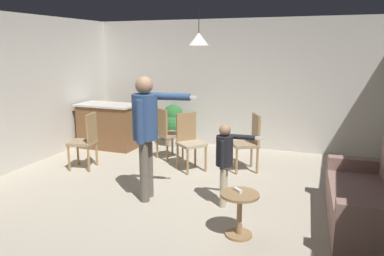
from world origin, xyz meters
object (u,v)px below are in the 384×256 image
(dining_chair_near_wall, at_px, (166,131))
(potted_plant_corner, at_px, (173,123))
(dining_chair_by_counter, at_px, (189,139))
(spare_remote_on_table, at_px, (238,190))
(person_child, at_px, (225,156))
(dining_chair_centre_back, at_px, (86,139))
(dining_chair_spare, at_px, (249,140))
(couch_floral, at_px, (373,202))
(kitchen_counter, at_px, (108,126))
(side_table_by_couch, at_px, (239,209))
(person_adult, at_px, (146,125))

(dining_chair_near_wall, relative_size, potted_plant_corner, 1.10)
(dining_chair_near_wall, distance_m, potted_plant_corner, 1.03)
(dining_chair_by_counter, xyz_separation_m, spare_remote_on_table, (1.35, -1.99, -0.01))
(person_child, height_order, dining_chair_by_counter, person_child)
(dining_chair_centre_back, bearing_deg, dining_chair_spare, -84.35)
(person_child, distance_m, spare_remote_on_table, 0.81)
(couch_floral, xyz_separation_m, dining_chair_by_counter, (-2.82, 1.30, 0.21))
(couch_floral, height_order, dining_chair_centre_back, same)
(spare_remote_on_table, bearing_deg, dining_chair_spare, 98.89)
(kitchen_counter, relative_size, potted_plant_corner, 1.39)
(person_child, xyz_separation_m, potted_plant_corner, (-1.92, 2.68, -0.21))
(side_table_by_couch, relative_size, potted_plant_corner, 0.57)
(side_table_by_couch, distance_m, dining_chair_near_wall, 3.19)
(person_child, relative_size, dining_chair_near_wall, 1.14)
(person_child, relative_size, dining_chair_by_counter, 1.14)
(couch_floral, bearing_deg, dining_chair_centre_back, 77.83)
(person_adult, relative_size, potted_plant_corner, 1.93)
(dining_chair_by_counter, bearing_deg, dining_chair_centre_back, -30.99)
(dining_chair_near_wall, bearing_deg, person_adult, -41.32)
(dining_chair_near_wall, bearing_deg, person_child, -13.90)
(dining_chair_near_wall, relative_size, dining_chair_centre_back, 1.00)
(dining_chair_by_counter, bearing_deg, spare_remote_on_table, 73.70)
(dining_chair_centre_back, bearing_deg, couch_floral, -111.50)
(kitchen_counter, height_order, potted_plant_corner, kitchen_counter)
(person_adult, xyz_separation_m, dining_chair_by_counter, (0.08, 1.44, -0.54))
(couch_floral, bearing_deg, dining_chair_near_wall, 60.00)
(dining_chair_spare, bearing_deg, person_adult, 120.88)
(dining_chair_centre_back, bearing_deg, person_adult, -129.75)
(person_child, height_order, dining_chair_centre_back, person_child)
(couch_floral, distance_m, dining_chair_spare, 2.44)
(couch_floral, distance_m, dining_chair_by_counter, 3.11)
(kitchen_counter, bearing_deg, dining_chair_spare, -8.03)
(dining_chair_centre_back, relative_size, potted_plant_corner, 1.10)
(kitchen_counter, bearing_deg, dining_chair_by_counter, -19.08)
(dining_chair_near_wall, bearing_deg, dining_chair_centre_back, -104.28)
(person_child, bearing_deg, kitchen_counter, -126.41)
(person_adult, xyz_separation_m, dining_chair_spare, (1.07, 1.74, -0.54))
(dining_chair_by_counter, height_order, spare_remote_on_table, dining_chair_by_counter)
(kitchen_counter, relative_size, person_adult, 0.72)
(side_table_by_couch, height_order, dining_chair_by_counter, dining_chair_by_counter)
(couch_floral, distance_m, person_child, 1.86)
(person_adult, bearing_deg, dining_chair_spare, 140.22)
(kitchen_counter, relative_size, dining_chair_by_counter, 1.26)
(couch_floral, distance_m, side_table_by_couch, 1.61)
(kitchen_counter, distance_m, spare_remote_on_table, 4.43)
(dining_chair_centre_back, bearing_deg, potted_plant_corner, -34.38)
(kitchen_counter, xyz_separation_m, dining_chair_by_counter, (2.14, -0.74, 0.07))
(potted_plant_corner, bearing_deg, person_child, -54.34)
(dining_chair_by_counter, xyz_separation_m, dining_chair_near_wall, (-0.63, 0.42, 0.00))
(couch_floral, relative_size, side_table_by_couch, 3.56)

